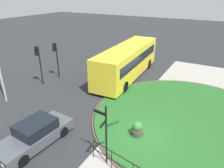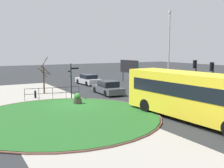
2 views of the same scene
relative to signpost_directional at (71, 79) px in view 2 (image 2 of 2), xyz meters
name	(u,v)px [view 2 (image 2 of 2)]	position (x,y,z in m)	size (l,w,h in m)	color
ground	(75,105)	(2.81, -0.84, -1.94)	(120.00, 120.00, 0.00)	#282B2D
sidewalk_paving	(50,108)	(2.81, -2.91, -1.93)	(32.00, 7.86, 0.02)	#9E998E
grass_island	(65,116)	(6.17, -2.91, -1.89)	(13.04, 13.04, 0.10)	#235B23
grass_kerb_ring	(65,116)	(6.17, -2.91, -1.88)	(13.35, 13.35, 0.11)	brown
signpost_directional	(71,79)	(0.00, 0.00, 0.00)	(1.24, 1.08, 3.37)	black
bollard_foreground	(35,94)	(-2.07, -2.91, -1.55)	(0.20, 0.20, 0.76)	black
railing_grass_edge	(53,92)	(-0.49, -1.68, -1.21)	(0.94, 4.92, 1.14)	black
bus_yellow	(194,95)	(11.22, 4.16, -0.26)	(10.91, 3.13, 3.12)	yellow
car_near_lane	(108,88)	(-0.73, 4.30, -1.30)	(4.64, 2.14, 1.40)	#474C51
car_far_lane	(88,80)	(-8.71, 5.70, -1.30)	(4.45, 2.00, 1.36)	#B7B7BC
traffic_light_near	(195,70)	(5.48, 10.36, 0.73)	(0.49, 0.30, 3.64)	black
traffic_light_far	(212,73)	(7.55, 10.23, 0.66)	(0.48, 0.32, 3.53)	black
lamppost_tall	(169,50)	(1.73, 10.39, 2.70)	(0.32, 0.32, 8.68)	#B7B7BC
billboard_left	(129,67)	(-8.34, 12.03, 0.23)	(3.87, 0.60, 3.14)	black
planter_near_signpost	(77,99)	(2.74, -0.54, -1.48)	(0.71, 0.71, 0.99)	#47423D
street_tree_bare	(44,77)	(-4.41, -1.38, -0.18)	(1.40, 1.42, 3.89)	#423323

